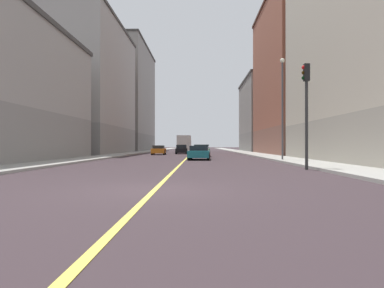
# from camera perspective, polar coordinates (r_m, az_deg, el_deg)

# --- Properties ---
(ground_plane) EXTENTS (400.00, 400.00, 0.00)m
(ground_plane) POSITION_cam_1_polar(r_m,az_deg,el_deg) (10.24, -6.08, -7.48)
(ground_plane) COLOR #35292D
(ground_plane) RESTS_ON ground
(sidewalk_left) EXTENTS (2.96, 168.00, 0.15)m
(sidewalk_left) POSITION_cam_1_polar(r_m,az_deg,el_deg) (59.56, 8.50, -1.35)
(sidewalk_left) COLOR #9E9B93
(sidewalk_left) RESTS_ON ground
(sidewalk_right) EXTENTS (2.96, 168.00, 0.15)m
(sidewalk_right) POSITION_cam_1_polar(r_m,az_deg,el_deg) (59.94, -8.44, -1.34)
(sidewalk_right) COLOR #9E9B93
(sidewalk_right) RESTS_ON ground
(lane_center_stripe) EXTENTS (0.16, 154.00, 0.01)m
(lane_center_stripe) POSITION_cam_1_polar(r_m,az_deg,el_deg) (59.10, 0.00, -1.43)
(lane_center_stripe) COLOR #E5D14C
(lane_center_stripe) RESTS_ON ground
(building_left_mid) EXTENTS (12.06, 21.14, 21.34)m
(building_left_mid) POSITION_cam_1_polar(r_m,az_deg,el_deg) (51.75, 18.23, 10.27)
(building_left_mid) COLOR brown
(building_left_mid) RESTS_ON ground
(building_left_far) EXTENTS (12.06, 19.72, 14.48)m
(building_left_far) POSITION_cam_1_polar(r_m,az_deg,el_deg) (72.39, 13.15, 4.54)
(building_left_far) COLOR slate
(building_left_far) RESTS_ON ground
(building_right_midblock) EXTENTS (12.06, 22.36, 19.14)m
(building_right_midblock) POSITION_cam_1_polar(r_m,az_deg,el_deg) (54.97, -17.47, 8.49)
(building_right_midblock) COLOR gray
(building_right_midblock) RESTS_ON ground
(building_right_distant) EXTENTS (12.06, 25.20, 23.09)m
(building_right_distant) POSITION_cam_1_polar(r_m,az_deg,el_deg) (80.29, -11.40, 7.17)
(building_right_distant) COLOR slate
(building_right_distant) RESTS_ON ground
(traffic_light_left_near) EXTENTS (0.40, 0.32, 5.57)m
(traffic_light_left_near) POSITION_cam_1_polar(r_m,az_deg,el_deg) (19.48, 18.10, 6.71)
(traffic_light_left_near) COLOR #2D2D2D
(traffic_light_left_near) RESTS_ON ground
(street_lamp_left_near) EXTENTS (0.36, 0.36, 8.10)m
(street_lamp_left_near) POSITION_cam_1_polar(r_m,az_deg,el_deg) (29.13, 14.50, 7.09)
(street_lamp_left_near) COLOR #4C4C51
(street_lamp_left_near) RESTS_ON ground
(car_teal) EXTENTS (2.03, 4.45, 1.25)m
(car_teal) POSITION_cam_1_polar(r_m,az_deg,el_deg) (31.21, 1.18, -1.41)
(car_teal) COLOR #196670
(car_teal) RESTS_ON ground
(car_black) EXTENTS (1.88, 4.54, 1.35)m
(car_black) POSITION_cam_1_polar(r_m,az_deg,el_deg) (52.04, -1.73, -0.89)
(car_black) COLOR black
(car_black) RESTS_ON ground
(car_orange) EXTENTS (1.91, 4.18, 1.25)m
(car_orange) POSITION_cam_1_polar(r_m,az_deg,el_deg) (47.55, -5.43, -0.98)
(car_orange) COLOR orange
(car_orange) RESTS_ON ground
(car_green) EXTENTS (2.01, 4.44, 1.36)m
(car_green) POSITION_cam_1_polar(r_m,az_deg,el_deg) (39.86, 1.57, -1.09)
(car_green) COLOR #1E6B38
(car_green) RESTS_ON ground
(box_truck) EXTENTS (2.34, 6.76, 2.91)m
(box_truck) POSITION_cam_1_polar(r_m,az_deg,el_deg) (60.30, -1.27, 0.08)
(box_truck) COLOR beige
(box_truck) RESTS_ON ground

